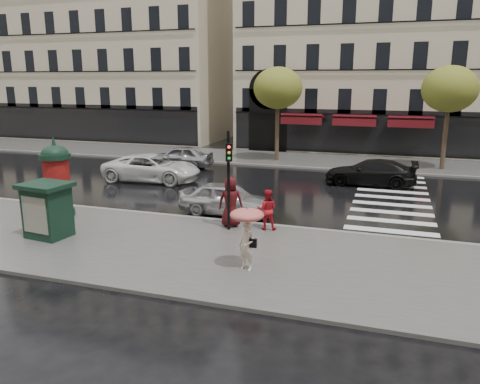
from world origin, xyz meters
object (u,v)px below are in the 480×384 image
(car_silver, at_px, (227,199))
(woman_red, at_px, (267,209))
(morris_column, at_px, (57,178))
(traffic_light, at_px, (229,171))
(car_white, at_px, (152,168))
(car_far_silver, at_px, (180,157))
(car_black, at_px, (370,172))
(man_burgundy, at_px, (231,202))
(woman_umbrella, at_px, (247,229))
(newsstand, at_px, (47,209))

(car_silver, bearing_deg, woman_red, -126.56)
(morris_column, xyz_separation_m, traffic_light, (7.53, 0.36, 0.67))
(traffic_light, xyz_separation_m, car_white, (-7.38, 7.54, -1.65))
(woman_red, distance_m, car_far_silver, 14.50)
(car_white, relative_size, car_black, 1.13)
(car_white, bearing_deg, man_burgundy, -137.55)
(car_white, bearing_deg, woman_umbrella, -143.67)
(woman_umbrella, relative_size, car_black, 0.40)
(woman_red, bearing_deg, car_white, -49.99)
(woman_umbrella, bearing_deg, car_far_silver, 121.61)
(woman_umbrella, xyz_separation_m, woman_red, (-0.43, 4.02, -0.52))
(woman_umbrella, relative_size, traffic_light, 0.52)
(car_black, bearing_deg, woman_red, -18.93)
(traffic_light, bearing_deg, woman_red, 22.34)
(car_silver, xyz_separation_m, car_far_silver, (-6.75, 9.55, 0.04))
(man_burgundy, relative_size, newsstand, 0.98)
(woman_umbrella, height_order, car_far_silver, woman_umbrella)
(woman_red, height_order, car_silver, woman_red)
(woman_red, bearing_deg, car_silver, -49.80)
(woman_umbrella, distance_m, car_far_silver, 18.05)
(traffic_light, height_order, car_far_silver, traffic_light)
(morris_column, bearing_deg, traffic_light, 2.74)
(man_burgundy, bearing_deg, traffic_light, 84.53)
(morris_column, relative_size, car_white, 0.61)
(morris_column, height_order, car_silver, morris_column)
(woman_umbrella, relative_size, car_white, 0.35)
(car_far_silver, bearing_deg, car_white, -0.49)
(car_white, xyz_separation_m, car_far_silver, (-0.28, 4.37, -0.03))
(newsstand, relative_size, car_black, 0.41)
(woman_red, bearing_deg, morris_column, -5.47)
(car_white, xyz_separation_m, car_black, (12.12, 2.89, -0.06))
(car_black, bearing_deg, woman_umbrella, -12.01)
(man_burgundy, relative_size, morris_column, 0.58)
(man_burgundy, relative_size, car_black, 0.40)
(newsstand, relative_size, car_white, 0.36)
(traffic_light, distance_m, car_far_silver, 14.26)
(woman_umbrella, bearing_deg, woman_red, 96.18)
(newsstand, height_order, car_silver, newsstand)
(man_burgundy, height_order, traffic_light, traffic_light)
(newsstand, bearing_deg, woman_umbrella, -4.96)
(morris_column, xyz_separation_m, car_silver, (6.62, 2.72, -1.04))
(morris_column, distance_m, newsstand, 2.89)
(newsstand, bearing_deg, car_silver, 44.87)
(woman_umbrella, height_order, man_burgundy, woman_umbrella)
(woman_umbrella, height_order, car_white, woman_umbrella)
(newsstand, bearing_deg, morris_column, 121.26)
(car_far_silver, bearing_deg, car_black, 79.02)
(man_burgundy, bearing_deg, car_silver, -82.69)
(man_burgundy, bearing_deg, car_far_silver, -72.73)
(car_silver, relative_size, car_far_silver, 0.95)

